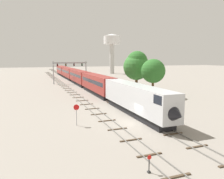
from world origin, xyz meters
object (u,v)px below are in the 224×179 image
Objects in this scene: passenger_train at (79,77)px; trackside_tree_mid at (153,71)px; switch_stand at (149,166)px; trackside_tree_left at (136,67)px; stop_sign at (76,112)px; trackside_tree_right at (137,62)px; water_tower at (112,43)px; signal_gantry at (70,67)px.

passenger_train is 32.07m from trackside_tree_mid.
switch_stand is 42.42m from trackside_tree_left.
stop_sign is 0.29× the size of trackside_tree_left.
switch_stand is 0.14× the size of trackside_tree_right.
water_tower is 70.99m from trackside_tree_left.
signal_gantry is 28.90m from trackside_tree_left.
trackside_tree_right is (20.92, 23.75, 6.13)m from stop_sign.
trackside_tree_left is (-18.34, -67.68, -11.06)m from water_tower.
switch_stand is 35.53m from trackside_tree_mid.
stop_sign is (-10.00, -45.81, -0.74)m from passenger_train.
trackside_tree_right reaches higher than passenger_train.
water_tower is 113.00m from switch_stand.
trackside_tree_right is at bearing -53.06° from trackside_tree_left.
passenger_train is 46.90m from stop_sign.
trackside_tree_right is at bearing -63.68° from passenger_train.
trackside_tree_left reaches higher than trackside_tree_mid.
trackside_tree_right reaches higher than switch_stand.
water_tower is 2.23× the size of trackside_tree_left.
signal_gantry is 64.13m from switch_stand.
trackside_tree_mid is (13.38, -33.72, 0.18)m from signal_gantry.
trackside_tree_mid is (11.13, -29.89, 3.35)m from passenger_train.
trackside_tree_right is at bearing 48.62° from stop_sign.
switch_stand is (-4.85, -63.73, -5.26)m from signal_gantry.
passenger_train is 10.59× the size of trackside_tree_left.
trackside_tree_left is (13.07, -25.76, 0.84)m from signal_gantry.
trackside_tree_mid is at bearing -68.36° from signal_gantry.
switch_stand is at bearing -78.36° from stop_sign.
passenger_train is at bearing 77.69° from stop_sign.
trackside_tree_right reaches higher than trackside_tree_left.
signal_gantry is at bearing 85.65° from switch_stand.
trackside_tree_left is at bearing 48.92° from stop_sign.
trackside_tree_left is at bearing -105.16° from water_tower.
water_tower is 7.84× the size of stop_sign.
trackside_tree_left is (17.92, 37.97, 6.10)m from switch_stand.
trackside_tree_left is (10.82, -21.93, 4.01)m from passenger_train.
stop_sign is at bearing -102.31° from passenger_train.
water_tower is at bearing 57.49° from passenger_train.
stop_sign is 0.27× the size of trackside_tree_right.
signal_gantry reaches higher than passenger_train.
water_tower is 70.89m from trackside_tree_right.
signal_gantry is 50.40m from stop_sign.
water_tower is 2.09× the size of trackside_tree_right.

